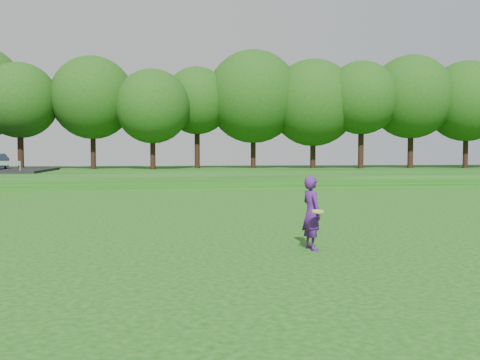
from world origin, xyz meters
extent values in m
plane|color=#16400C|center=(0.00, 0.00, 0.00)|extent=(140.00, 140.00, 0.00)
cube|color=#16400C|center=(0.00, 34.00, 0.30)|extent=(130.00, 30.00, 0.60)
cube|color=gray|center=(0.00, 20.00, 0.02)|extent=(130.00, 1.60, 0.04)
imported|color=#4B1A75|center=(0.14, 1.09, 0.79)|extent=(0.51, 0.65, 1.58)
cylinder|color=#9ED922|center=(0.14, 0.60, 0.88)|extent=(0.25, 0.25, 0.06)
camera|label=1|loc=(-2.95, -10.01, 2.10)|focal=40.00mm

